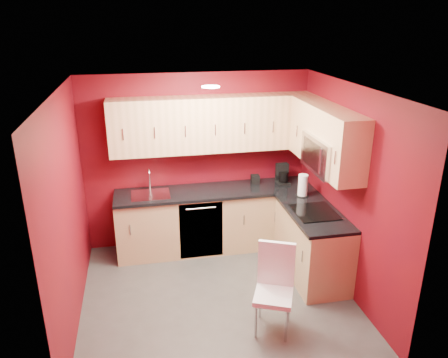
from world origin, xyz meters
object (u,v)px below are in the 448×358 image
object	(u,v)px
sink	(150,192)
napkin_holder	(255,179)
dining_chair	(274,291)
coffee_maker	(283,174)
microwave	(328,154)
paper_towel	(303,185)

from	to	relation	value
sink	napkin_holder	bearing A→B (deg)	4.52
sink	dining_chair	bearing A→B (deg)	-58.42
coffee_maker	napkin_holder	distance (m)	0.41
coffee_maker	sink	bearing A→B (deg)	179.13
microwave	napkin_holder	xyz separation A→B (m)	(-0.58, 1.12, -0.69)
coffee_maker	dining_chair	size ratio (longest dim) A/B	0.30
microwave	dining_chair	distance (m)	1.75
coffee_maker	dining_chair	xyz separation A→B (m)	(-0.73, -1.94, -0.57)
napkin_holder	coffee_maker	bearing A→B (deg)	-13.84
napkin_holder	microwave	bearing A→B (deg)	-62.82
sink	coffee_maker	size ratio (longest dim) A/B	1.79
sink	paper_towel	world-z (taller)	sink
napkin_holder	dining_chair	size ratio (longest dim) A/B	0.13
microwave	napkin_holder	size ratio (longest dim) A/B	6.08
dining_chair	napkin_holder	bearing A→B (deg)	104.06
sink	microwave	bearing A→B (deg)	-25.60
napkin_holder	paper_towel	bearing A→B (deg)	-49.25
paper_towel	dining_chair	distance (m)	1.77
paper_towel	napkin_holder	bearing A→B (deg)	130.75
microwave	coffee_maker	xyz separation A→B (m)	(-0.18, 1.03, -0.60)
napkin_holder	dining_chair	world-z (taller)	napkin_holder
napkin_holder	paper_towel	world-z (taller)	paper_towel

